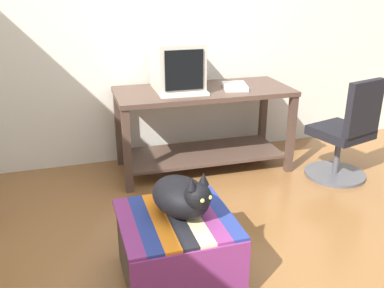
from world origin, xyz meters
TOP-DOWN VIEW (x-y plane):
  - ground_plane at (0.00, 0.00)m, footprint 14.00×14.00m
  - back_wall at (0.00, 2.05)m, footprint 8.00×0.10m
  - desk at (0.30, 1.60)m, footprint 1.53×0.68m
  - tv_monitor at (0.08, 1.63)m, footprint 0.39×0.46m
  - keyboard at (0.08, 1.46)m, footprint 0.41×0.17m
  - book at (0.57, 1.55)m, footprint 0.26×0.31m
  - ottoman_with_blanket at (-0.33, 0.19)m, footprint 0.62×0.62m
  - cat at (-0.28, 0.20)m, footprint 0.40×0.49m
  - office_chair at (1.38, 1.04)m, footprint 0.52×0.52m

SIDE VIEW (x-z plane):
  - ground_plane at x=0.00m, z-range 0.00..0.00m
  - ottoman_with_blanket at x=-0.33m, z-range 0.00..0.40m
  - office_chair at x=1.38m, z-range -0.06..0.83m
  - desk at x=0.30m, z-range 0.14..0.88m
  - cat at x=-0.28m, z-range 0.37..0.66m
  - keyboard at x=0.08m, z-range 0.74..0.76m
  - book at x=0.57m, z-range 0.74..0.78m
  - tv_monitor at x=0.08m, z-range 0.74..1.14m
  - back_wall at x=0.00m, z-range 0.00..2.60m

